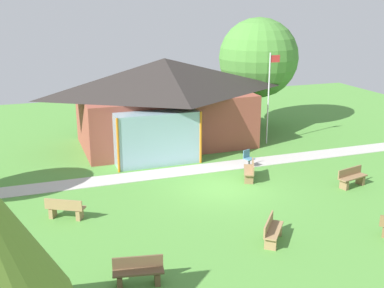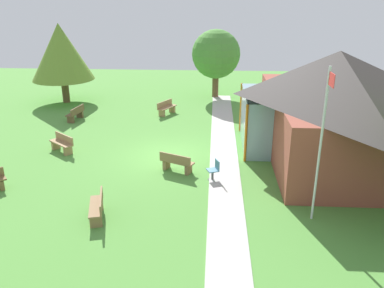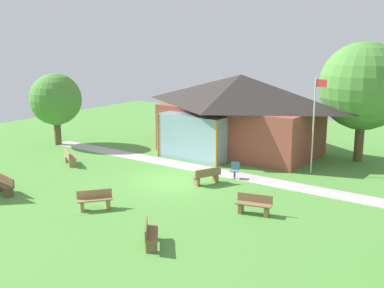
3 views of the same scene
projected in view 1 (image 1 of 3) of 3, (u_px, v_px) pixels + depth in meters
ground_plane at (222, 187)px, 21.78m from camera, size 44.00×44.00×0.00m
pavilion at (165, 101)px, 27.46m from camera, size 10.40×7.16×4.93m
footpath at (201, 169)px, 24.11m from camera, size 23.63×1.30×0.03m
flagpole at (269, 94)px, 27.58m from camera, size 0.64×0.08×5.23m
bench_front_center at (272, 231)px, 16.83m from camera, size 1.28×1.44×0.84m
bench_front_left at (138, 272)px, 14.31m from camera, size 1.56×0.71×0.84m
bench_rear_near_path at (250, 171)px, 22.65m from camera, size 1.03×1.55×0.84m
bench_mid_left at (65, 209)px, 18.60m from camera, size 1.52×1.13×0.84m
bench_mid_right at (352, 178)px, 21.80m from camera, size 1.56×0.78×0.84m
patio_chair_lawn_spare at (248, 159)px, 24.33m from camera, size 0.57×0.57×0.86m
tree_behind_pavilion_right at (258, 58)px, 31.19m from camera, size 5.08×5.08×6.99m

